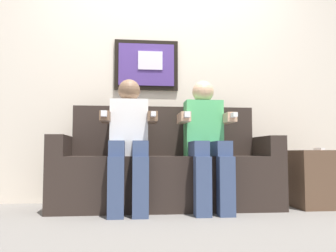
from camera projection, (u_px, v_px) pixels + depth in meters
The scene contains 7 objects.
ground_plane at pixel (170, 215), 2.79m from camera, with size 5.62×5.62×0.00m, color #66605B.
back_wall_assembly at pixel (161, 71), 3.65m from camera, with size 4.32×0.10×2.60m.
couch at pixel (166, 172), 3.14m from camera, with size 1.92×0.58×0.90m.
person_on_left at pixel (129, 137), 2.96m from camera, with size 0.46×0.56×1.11m.
person_on_right at pixel (206, 138), 3.03m from camera, with size 0.46×0.56×1.11m.
side_table_right at pixel (316, 179), 3.17m from camera, with size 0.40×0.40×0.50m.
spare_remote_on_table at pixel (319, 149), 3.16m from camera, with size 0.04×0.13×0.02m, color white.
Camera 1 is at (-0.31, -2.82, 0.48)m, focal length 38.58 mm.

